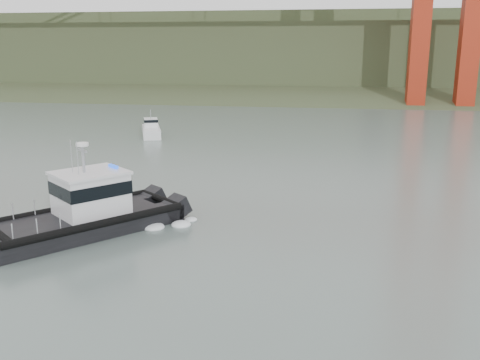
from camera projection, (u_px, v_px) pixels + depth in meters
The scene contains 4 objects.
ground at pixel (235, 283), 23.61m from camera, with size 400.00×400.00×0.00m, color #53625D.
headlands at pixel (319, 59), 141.93m from camera, with size 500.00×105.36×27.12m.
patrol_boat at pixel (86, 209), 29.95m from camera, with size 9.95×10.87×5.26m.
motorboat at pixel (151, 129), 62.33m from camera, with size 3.90×6.13×3.20m.
Camera 1 is at (3.87, -21.46, 10.15)m, focal length 40.00 mm.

